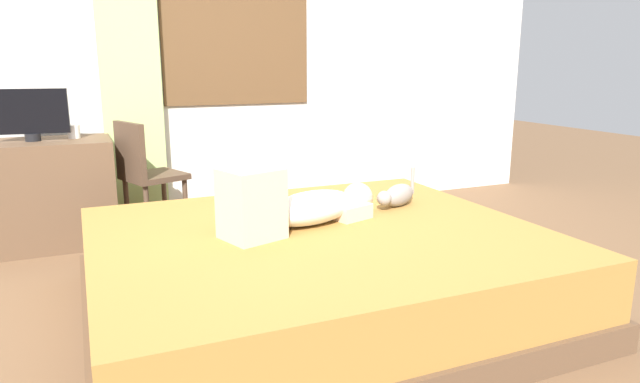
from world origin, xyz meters
name	(u,v)px	position (x,y,z in m)	size (l,w,h in m)	color
ground_plane	(307,318)	(0.00, 0.00, 0.00)	(16.00, 16.00, 0.00)	brown
back_wall_with_window	(203,38)	(0.01, 2.20, 1.45)	(6.40, 0.14, 2.90)	silver
bed	(318,271)	(0.09, 0.06, 0.21)	(2.25, 1.96, 0.43)	brown
person_lying	(297,205)	(0.02, 0.16, 0.55)	(0.93, 0.50, 0.34)	silver
cat	(397,195)	(0.71, 0.32, 0.50)	(0.33, 0.22, 0.21)	gray
desk	(46,194)	(-1.22, 1.81, 0.37)	(0.90, 0.56, 0.74)	brown
tv_monitor	(30,114)	(-1.26, 1.81, 0.92)	(0.48, 0.10, 0.35)	black
cup	(74,132)	(-1.01, 1.86, 0.79)	(0.08, 0.08, 0.09)	white
chair_by_desk	(145,171)	(-0.57, 1.65, 0.51)	(0.49, 0.49, 0.86)	#4C3828
curtain_left	(131,73)	(-0.58, 2.09, 1.18)	(0.44, 0.06, 2.36)	#ADCC75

